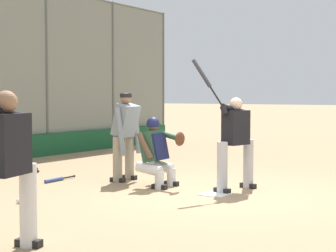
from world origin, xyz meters
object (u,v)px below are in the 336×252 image
batter_on_deck (6,167)px  spare_bat_by_padding (36,168)px  batter_at_plate (235,140)px  catcher_behind_plate (157,151)px  spare_bat_first_base_side (56,179)px  umpire_home (125,134)px  baseball_loose (19,201)px

batter_on_deck → spare_bat_by_padding: 6.59m
batter_at_plate → catcher_behind_plate: size_ratio=1.80×
batter_on_deck → spare_bat_first_base_side: bearing=-156.2°
batter_at_plate → spare_bat_first_base_side: 3.39m
catcher_behind_plate → spare_bat_by_padding: size_ratio=1.61×
catcher_behind_plate → spare_bat_by_padding: (-0.43, -3.42, -0.59)m
batter_on_deck → spare_bat_by_padding: bearing=-150.9°
catcher_behind_plate → umpire_home: size_ratio=0.74×
umpire_home → batter_on_deck: 4.90m
spare_bat_by_padding → baseball_loose: 3.80m
batter_at_plate → umpire_home: 2.15m
batter_on_deck → spare_bat_by_padding: (-4.68, -4.57, -0.85)m
batter_on_deck → spare_bat_first_base_side: batter_on_deck is taller
catcher_behind_plate → spare_bat_first_base_side: (0.52, -1.87, -0.59)m
batter_at_plate → umpire_home: bearing=-73.6°
umpire_home → baseball_loose: bearing=-2.1°
batter_at_plate → umpire_home: (0.17, -2.14, 0.03)m
spare_bat_first_base_side → baseball_loose: bearing=26.5°
batter_on_deck → batter_at_plate: bearing=163.1°
batter_at_plate → batter_on_deck: size_ratio=1.00×
spare_bat_first_base_side → spare_bat_by_padding: bearing=-124.8°
catcher_behind_plate → umpire_home: bearing=-108.4°
catcher_behind_plate → spare_bat_first_base_side: bearing=-78.6°
batter_on_deck → baseball_loose: 2.87m
spare_bat_first_base_side → baseball_loose: size_ratio=11.14×
batter_at_plate → spare_bat_first_base_side: size_ratio=2.62×
umpire_home → spare_bat_by_padding: umpire_home is taller
umpire_home → baseball_loose: umpire_home is taller
batter_at_plate → spare_bat_first_base_side: batter_at_plate is taller
umpire_home → batter_at_plate: bearing=91.9°
batter_at_plate → batter_on_deck: 4.64m
umpire_home → spare_bat_by_padding: (-0.21, -2.57, -0.83)m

